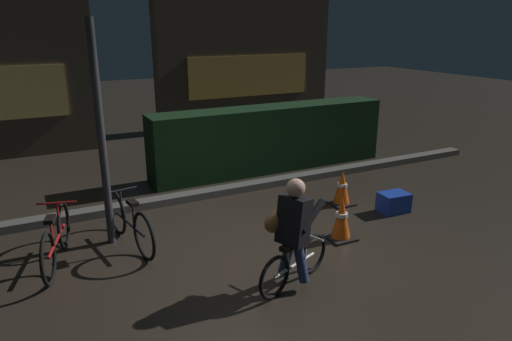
{
  "coord_description": "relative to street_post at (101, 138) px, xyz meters",
  "views": [
    {
      "loc": [
        -2.47,
        -4.63,
        2.77
      ],
      "look_at": [
        0.2,
        0.6,
        0.9
      ],
      "focal_mm": 32.42,
      "sensor_mm": 36.0,
      "label": 1
    }
  ],
  "objects": [
    {
      "name": "storefront_right",
      "position": [
        4.89,
        6.0,
        1.06
      ],
      "size": [
        5.09,
        0.54,
        5.01
      ],
      "color": "#42382D",
      "rests_on": "ground"
    },
    {
      "name": "cyclist",
      "position": [
        1.57,
        -1.99,
        -0.8
      ],
      "size": [
        1.12,
        0.53,
        1.25
      ],
      "rotation": [
        0.0,
        0.0,
        0.38
      ],
      "color": "black",
      "rests_on": "ground"
    },
    {
      "name": "parked_bike_center_left",
      "position": [
        0.21,
        -0.23,
        -1.1
      ],
      "size": [
        0.46,
        1.52,
        0.71
      ],
      "rotation": [
        0.0,
        0.0,
        1.73
      ],
      "color": "black",
      "rests_on": "ground"
    },
    {
      "name": "street_post",
      "position": [
        0.0,
        0.0,
        0.0
      ],
      "size": [
        0.1,
        0.1,
        2.85
      ],
      "primitive_type": "cylinder",
      "color": "#2D2D33",
      "rests_on": "ground"
    },
    {
      "name": "parked_bike_left_mid",
      "position": [
        -0.68,
        -0.3,
        -1.1
      ],
      "size": [
        0.51,
        1.48,
        0.7
      ],
      "rotation": [
        0.0,
        0.0,
        1.3
      ],
      "color": "black",
      "rests_on": "ground"
    },
    {
      "name": "ground_plane",
      "position": [
        1.65,
        -1.2,
        -1.43
      ],
      "size": [
        40.0,
        40.0,
        0.0
      ],
      "primitive_type": "plane",
      "color": "#2D261E"
    },
    {
      "name": "traffic_cone_far",
      "position": [
        3.54,
        -0.29,
        -1.15
      ],
      "size": [
        0.36,
        0.36,
        0.57
      ],
      "color": "black",
      "rests_on": "ground"
    },
    {
      "name": "hedge_row",
      "position": [
        3.45,
        1.9,
        -0.8
      ],
      "size": [
        4.8,
        0.7,
        1.25
      ],
      "primitive_type": "cube",
      "color": "black",
      "rests_on": "ground"
    },
    {
      "name": "traffic_cone_near",
      "position": [
        2.77,
        -1.3,
        -1.13
      ],
      "size": [
        0.36,
        0.36,
        0.61
      ],
      "color": "black",
      "rests_on": "ground"
    },
    {
      "name": "sidewalk_curb",
      "position": [
        1.65,
        1.0,
        -1.37
      ],
      "size": [
        12.0,
        0.24,
        0.12
      ],
      "primitive_type": "cube",
      "color": "#56544F",
      "rests_on": "ground"
    },
    {
      "name": "blue_crate",
      "position": [
        4.07,
        -0.9,
        -1.28
      ],
      "size": [
        0.47,
        0.36,
        0.3
      ],
      "primitive_type": "cube",
      "rotation": [
        0.0,
        0.0,
        -0.09
      ],
      "color": "#193DB7",
      "rests_on": "ground"
    }
  ]
}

